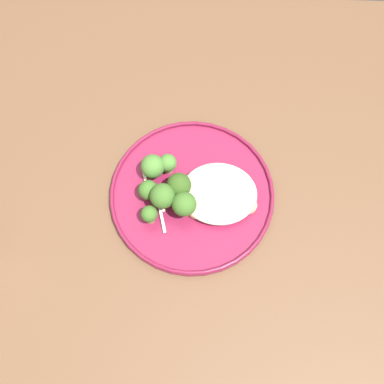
{
  "coord_description": "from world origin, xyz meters",
  "views": [
    {
      "loc": [
        0.02,
        0.28,
        1.54
      ],
      "look_at": [
        0.03,
        -0.03,
        0.76
      ],
      "focal_mm": 45.38,
      "sensor_mm": 36.0,
      "label": 1
    }
  ],
  "objects_px": {
    "dinner_plate": "(192,194)",
    "broccoli_floret_left_leaning": "(163,196)",
    "broccoli_floret_tall_stalk": "(168,163)",
    "broccoli_floret_near_rim": "(184,206)",
    "seared_scallop_rear_pale": "(208,179)",
    "seared_scallop_center_golden": "(249,206)",
    "broccoli_floret_front_edge": "(179,185)",
    "seared_scallop_tilted_round": "(212,200)",
    "broccoli_floret_right_tilted": "(148,190)",
    "broccoli_floret_center_pile": "(149,214)",
    "seared_scallop_left_edge": "(196,212)",
    "broccoli_floret_beside_noodles": "(153,166)"
  },
  "relations": [
    {
      "from": "dinner_plate",
      "to": "broccoli_floret_left_leaning",
      "type": "relative_size",
      "value": 4.45
    },
    {
      "from": "broccoli_floret_tall_stalk",
      "to": "broccoli_floret_near_rim",
      "type": "distance_m",
      "value": 0.09
    },
    {
      "from": "seared_scallop_rear_pale",
      "to": "broccoli_floret_tall_stalk",
      "type": "bearing_deg",
      "value": -15.47
    },
    {
      "from": "seared_scallop_rear_pale",
      "to": "seared_scallop_center_golden",
      "type": "bearing_deg",
      "value": 147.62
    },
    {
      "from": "broccoli_floret_front_edge",
      "to": "broccoli_floret_near_rim",
      "type": "height_order",
      "value": "broccoli_floret_near_rim"
    },
    {
      "from": "dinner_plate",
      "to": "seared_scallop_tilted_round",
      "type": "distance_m",
      "value": 0.04
    },
    {
      "from": "seared_scallop_center_golden",
      "to": "broccoli_floret_right_tilted",
      "type": "distance_m",
      "value": 0.18
    },
    {
      "from": "broccoli_floret_center_pile",
      "to": "broccoli_floret_near_rim",
      "type": "distance_m",
      "value": 0.06
    },
    {
      "from": "seared_scallop_tilted_round",
      "to": "broccoli_floret_left_leaning",
      "type": "relative_size",
      "value": 0.38
    },
    {
      "from": "seared_scallop_left_edge",
      "to": "broccoli_floret_tall_stalk",
      "type": "bearing_deg",
      "value": -56.89
    },
    {
      "from": "seared_scallop_tilted_round",
      "to": "seared_scallop_rear_pale",
      "type": "bearing_deg",
      "value": -76.79
    },
    {
      "from": "seared_scallop_center_golden",
      "to": "broccoli_floret_center_pile",
      "type": "bearing_deg",
      "value": 9.79
    },
    {
      "from": "broccoli_floret_left_leaning",
      "to": "seared_scallop_rear_pale",
      "type": "bearing_deg",
      "value": -147.3
    },
    {
      "from": "dinner_plate",
      "to": "broccoli_floret_near_rim",
      "type": "distance_m",
      "value": 0.06
    },
    {
      "from": "seared_scallop_left_edge",
      "to": "seared_scallop_center_golden",
      "type": "xyz_separation_m",
      "value": [
        -0.09,
        -0.01,
        -0.0
      ]
    },
    {
      "from": "broccoli_floret_front_edge",
      "to": "broccoli_floret_near_rim",
      "type": "bearing_deg",
      "value": 105.8
    },
    {
      "from": "seared_scallop_rear_pale",
      "to": "broccoli_floret_near_rim",
      "type": "height_order",
      "value": "broccoli_floret_near_rim"
    },
    {
      "from": "seared_scallop_center_golden",
      "to": "broccoli_floret_tall_stalk",
      "type": "height_order",
      "value": "broccoli_floret_tall_stalk"
    },
    {
      "from": "broccoli_floret_front_edge",
      "to": "broccoli_floret_right_tilted",
      "type": "distance_m",
      "value": 0.05
    },
    {
      "from": "seared_scallop_tilted_round",
      "to": "seared_scallop_left_edge",
      "type": "bearing_deg",
      "value": 40.83
    },
    {
      "from": "dinner_plate",
      "to": "broccoli_floret_center_pile",
      "type": "relative_size",
      "value": 6.42
    },
    {
      "from": "seared_scallop_rear_pale",
      "to": "broccoli_floret_near_rim",
      "type": "xyz_separation_m",
      "value": [
        0.04,
        0.06,
        0.03
      ]
    },
    {
      "from": "dinner_plate",
      "to": "broccoli_floret_near_rim",
      "type": "xyz_separation_m",
      "value": [
        0.01,
        0.04,
        0.04
      ]
    },
    {
      "from": "broccoli_floret_right_tilted",
      "to": "seared_scallop_tilted_round",
      "type": "bearing_deg",
      "value": 176.6
    },
    {
      "from": "seared_scallop_rear_pale",
      "to": "broccoli_floret_front_edge",
      "type": "distance_m",
      "value": 0.06
    },
    {
      "from": "seared_scallop_left_edge",
      "to": "broccoli_floret_left_leaning",
      "type": "height_order",
      "value": "broccoli_floret_left_leaning"
    },
    {
      "from": "broccoli_floret_near_rim",
      "to": "broccoli_floret_left_leaning",
      "type": "bearing_deg",
      "value": -21.65
    },
    {
      "from": "broccoli_floret_right_tilted",
      "to": "broccoli_floret_near_rim",
      "type": "relative_size",
      "value": 0.73
    },
    {
      "from": "broccoli_floret_front_edge",
      "to": "broccoli_floret_tall_stalk",
      "type": "distance_m",
      "value": 0.05
    },
    {
      "from": "seared_scallop_left_edge",
      "to": "broccoli_floret_left_leaning",
      "type": "distance_m",
      "value": 0.07
    },
    {
      "from": "broccoli_floret_tall_stalk",
      "to": "broccoli_floret_right_tilted",
      "type": "distance_m",
      "value": 0.06
    },
    {
      "from": "broccoli_floret_center_pile",
      "to": "broccoli_floret_front_edge",
      "type": "height_order",
      "value": "broccoli_floret_front_edge"
    },
    {
      "from": "seared_scallop_tilted_round",
      "to": "broccoli_floret_front_edge",
      "type": "height_order",
      "value": "broccoli_floret_front_edge"
    },
    {
      "from": "broccoli_floret_beside_noodles",
      "to": "broccoli_floret_tall_stalk",
      "type": "bearing_deg",
      "value": -160.05
    },
    {
      "from": "broccoli_floret_tall_stalk",
      "to": "broccoli_floret_left_leaning",
      "type": "bearing_deg",
      "value": 86.83
    },
    {
      "from": "broccoli_floret_front_edge",
      "to": "broccoli_floret_near_rim",
      "type": "relative_size",
      "value": 0.96
    },
    {
      "from": "broccoli_floret_right_tilted",
      "to": "seared_scallop_rear_pale",
      "type": "bearing_deg",
      "value": -162.34
    },
    {
      "from": "broccoli_floret_center_pile",
      "to": "broccoli_floret_right_tilted",
      "type": "height_order",
      "value": "same"
    },
    {
      "from": "dinner_plate",
      "to": "seared_scallop_center_golden",
      "type": "distance_m",
      "value": 0.1
    },
    {
      "from": "dinner_plate",
      "to": "broccoli_floret_beside_noodles",
      "type": "bearing_deg",
      "value": -26.85
    },
    {
      "from": "broccoli_floret_front_edge",
      "to": "seared_scallop_center_golden",
      "type": "bearing_deg",
      "value": 169.87
    },
    {
      "from": "broccoli_floret_left_leaning",
      "to": "seared_scallop_left_edge",
      "type": "bearing_deg",
      "value": 166.22
    },
    {
      "from": "dinner_plate",
      "to": "broccoli_floret_front_edge",
      "type": "bearing_deg",
      "value": -0.02
    },
    {
      "from": "broccoli_floret_left_leaning",
      "to": "broccoli_floret_near_rim",
      "type": "height_order",
      "value": "broccoli_floret_left_leaning"
    },
    {
      "from": "seared_scallop_tilted_round",
      "to": "seared_scallop_center_golden",
      "type": "xyz_separation_m",
      "value": [
        -0.06,
        0.01,
        -0.0
      ]
    },
    {
      "from": "broccoli_floret_beside_noodles",
      "to": "broccoli_floret_front_edge",
      "type": "height_order",
      "value": "broccoli_floret_front_edge"
    },
    {
      "from": "broccoli_floret_center_pile",
      "to": "broccoli_floret_near_rim",
      "type": "bearing_deg",
      "value": -166.76
    },
    {
      "from": "broccoli_floret_center_pile",
      "to": "broccoli_floret_right_tilted",
      "type": "distance_m",
      "value": 0.04
    },
    {
      "from": "broccoli_floret_center_pile",
      "to": "broccoli_floret_front_edge",
      "type": "xyz_separation_m",
      "value": [
        -0.05,
        -0.05,
        0.01
      ]
    },
    {
      "from": "seared_scallop_center_golden",
      "to": "broccoli_floret_near_rim",
      "type": "height_order",
      "value": "broccoli_floret_near_rim"
    }
  ]
}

